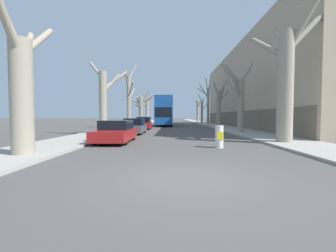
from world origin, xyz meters
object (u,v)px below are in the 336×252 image
at_px(street_tree_right_1, 240,100).
at_px(traffic_bollard, 219,137).
at_px(street_tree_left_1, 104,100).
at_px(street_tree_right_5, 198,110).
at_px(street_tree_left_0, 22,83).
at_px(double_decker_bus, 165,110).
at_px(street_tree_right_4, 202,111).
at_px(parked_car_1, 134,126).
at_px(street_tree_right_3, 208,103).
at_px(parked_car_0, 116,132).
at_px(street_tree_left_4, 147,110).
at_px(street_tree_right_0, 286,78).
at_px(street_tree_right_2, 219,106).
at_px(street_tree_left_3, 141,108).
at_px(street_tree_left_2, 129,99).
at_px(parked_car_2, 144,124).

bearing_deg(street_tree_right_1, traffic_bollard, -111.52).
xyz_separation_m(street_tree_left_1, street_tree_right_5, (12.25, 38.59, 0.10)).
distance_m(street_tree_left_0, double_decker_bus, 27.89).
bearing_deg(street_tree_right_4, parked_car_1, -109.03).
height_order(street_tree_right_3, street_tree_right_5, street_tree_right_3).
relative_size(street_tree_right_3, street_tree_right_5, 1.37).
relative_size(street_tree_left_1, street_tree_right_4, 0.94).
distance_m(street_tree_left_0, parked_car_0, 5.78).
height_order(street_tree_left_0, traffic_bollard, street_tree_left_0).
height_order(street_tree_left_1, parked_car_1, street_tree_left_1).
xyz_separation_m(street_tree_left_4, street_tree_right_1, (12.10, -29.06, 0.16)).
bearing_deg(street_tree_right_1, street_tree_right_4, 89.86).
distance_m(double_decker_bus, parked_car_0, 22.96).
height_order(street_tree_right_0, street_tree_right_4, street_tree_right_0).
xyz_separation_m(street_tree_right_0, street_tree_right_4, (-0.01, 35.59, -0.99)).
height_order(street_tree_right_0, street_tree_right_2, street_tree_right_0).
distance_m(street_tree_left_3, street_tree_left_4, 10.39).
xyz_separation_m(street_tree_right_0, street_tree_right_5, (0.08, 44.33, -0.70)).
xyz_separation_m(street_tree_left_4, street_tree_right_5, (12.26, 6.83, 0.11)).
xyz_separation_m(street_tree_left_2, street_tree_right_3, (11.85, 10.27, 0.13)).
distance_m(street_tree_right_1, street_tree_right_3, 18.14).
relative_size(street_tree_left_0, street_tree_right_1, 0.98).
bearing_deg(street_tree_right_2, traffic_bollard, -101.68).
bearing_deg(traffic_bollard, street_tree_left_4, 101.56).
bearing_deg(street_tree_left_0, street_tree_left_4, 89.82).
relative_size(street_tree_left_2, street_tree_right_3, 0.97).
bearing_deg(parked_car_2, street_tree_left_0, -97.83).
height_order(street_tree_left_1, parked_car_2, street_tree_left_1).
bearing_deg(parked_car_1, double_decker_bus, 82.33).
height_order(street_tree_left_2, street_tree_right_3, street_tree_right_3).
relative_size(street_tree_right_0, double_decker_bus, 0.77).
xyz_separation_m(street_tree_left_3, traffic_bollard, (7.96, -28.96, -2.41)).
xyz_separation_m(street_tree_left_3, street_tree_right_0, (12.09, -27.12, 0.78)).
bearing_deg(street_tree_right_2, street_tree_left_3, 142.15).
bearing_deg(street_tree_left_1, street_tree_right_2, 44.87).
bearing_deg(street_tree_right_0, street_tree_left_1, 154.71).
bearing_deg(parked_car_2, street_tree_right_2, 23.19).
relative_size(street_tree_left_0, street_tree_left_4, 1.02).
bearing_deg(street_tree_right_0, street_tree_left_3, 114.03).
relative_size(street_tree_right_4, street_tree_right_5, 1.02).
bearing_deg(street_tree_left_0, street_tree_right_0, 19.15).
distance_m(street_tree_left_1, street_tree_left_3, 21.37).
height_order(street_tree_left_1, street_tree_left_3, street_tree_left_1).
bearing_deg(parked_car_1, street_tree_left_3, 96.36).
xyz_separation_m(street_tree_right_0, traffic_bollard, (-4.13, -1.85, -3.19)).
distance_m(double_decker_bus, traffic_bollard, 25.40).
height_order(street_tree_left_2, street_tree_left_4, street_tree_left_2).
xyz_separation_m(street_tree_left_0, parked_car_2, (2.46, 17.86, -2.17)).
distance_m(street_tree_right_0, street_tree_right_3, 26.57).
relative_size(street_tree_right_2, parked_car_1, 1.51).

